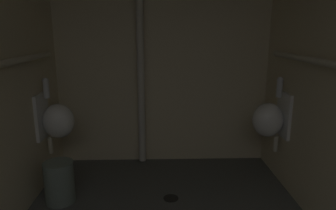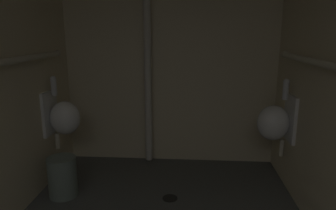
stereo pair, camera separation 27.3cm
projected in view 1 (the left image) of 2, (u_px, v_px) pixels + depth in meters
wall_back at (163, 55)px, 3.47m from camera, size 2.51×0.06×2.50m
urinal_left_mid at (56, 120)px, 2.99m from camera, size 0.32×0.30×0.76m
urinal_right_mid at (270, 119)px, 3.03m from camera, size 0.32×0.30×0.76m
standpipe_back_wall at (140, 55)px, 3.35m from camera, size 0.08×0.08×2.45m
floor_drain at (171, 198)px, 2.85m from camera, size 0.14×0.14×0.01m
waste_bin at (59, 182)px, 2.77m from camera, size 0.26×0.26×0.38m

